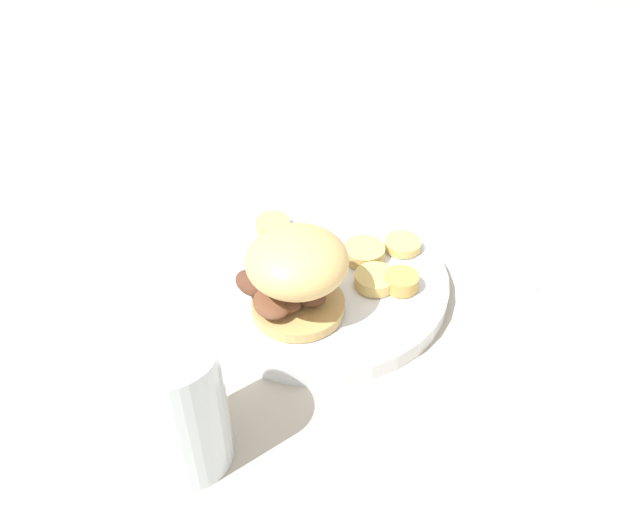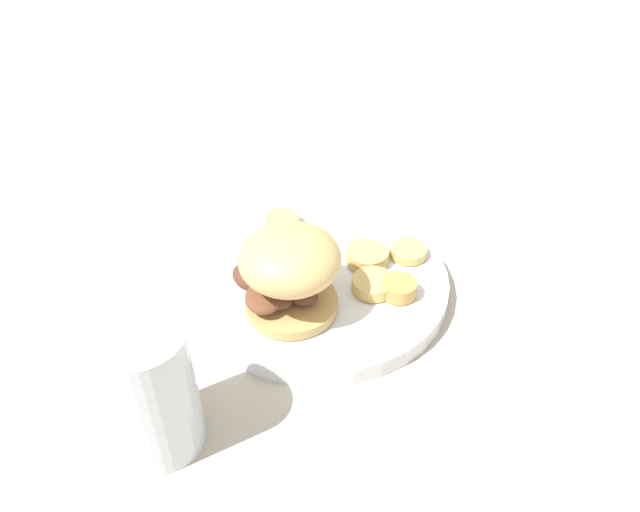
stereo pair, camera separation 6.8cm
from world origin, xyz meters
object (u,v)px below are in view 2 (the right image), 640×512
object	(u,v)px
dinner_plate	(320,280)
drinking_glass	(152,391)
sandwich	(288,269)
fork	(520,252)

from	to	relation	value
dinner_plate	drinking_glass	world-z (taller)	drinking_glass
dinner_plate	sandwich	size ratio (longest dim) A/B	2.47
drinking_glass	dinner_plate	bearing A→B (deg)	19.53
drinking_glass	sandwich	bearing A→B (deg)	18.19
fork	dinner_plate	bearing A→B (deg)	159.00
fork	drinking_glass	distance (m)	0.47
dinner_plate	drinking_glass	distance (m)	0.25
sandwich	drinking_glass	size ratio (longest dim) A/B	0.88
dinner_plate	fork	distance (m)	0.25
fork	drinking_glass	size ratio (longest dim) A/B	1.28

